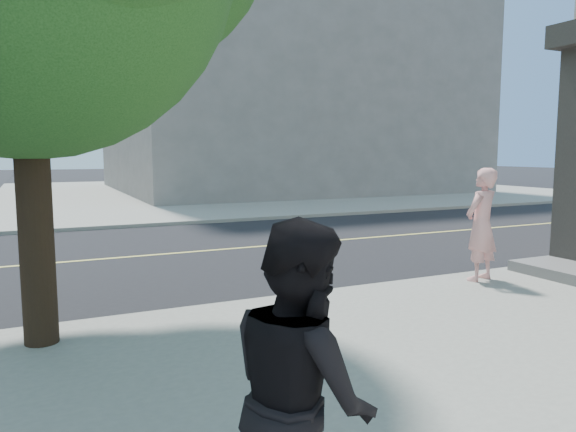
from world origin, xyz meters
TOP-DOWN VIEW (x-y plane):
  - sidewalk_ne at (13.50, 21.50)m, footprint 29.00×25.00m
  - filler_ne at (14.00, 22.00)m, footprint 18.00×16.00m
  - man_on_phone at (7.38, -0.55)m, footprint 0.77×0.61m
  - pedestrian at (1.99, -4.78)m, footprint 0.76×0.93m

SIDE VIEW (x-z plane):
  - sidewalk_ne at x=13.50m, z-range 0.00..0.12m
  - pedestrian at x=1.99m, z-range 0.12..1.90m
  - man_on_phone at x=7.38m, z-range 0.12..1.96m
  - filler_ne at x=14.00m, z-range 0.12..14.12m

